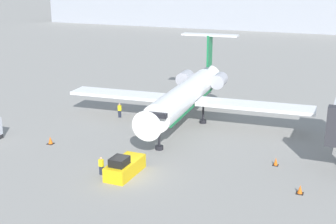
# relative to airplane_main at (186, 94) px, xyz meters

# --- Properties ---
(ground_plane) EXTENTS (600.00, 600.00, 0.00)m
(ground_plane) POSITION_rel_airplane_main_xyz_m (0.84, -16.50, -3.46)
(ground_plane) COLOR gray
(terminal_building) EXTENTS (180.00, 16.80, 14.78)m
(terminal_building) POSITION_rel_airplane_main_xyz_m (0.84, 103.50, 3.95)
(terminal_building) COLOR #9EA3AD
(terminal_building) RESTS_ON ground
(airplane_main) EXTENTS (29.01, 24.33, 9.18)m
(airplane_main) POSITION_rel_airplane_main_xyz_m (0.00, 0.00, 0.00)
(airplane_main) COLOR white
(airplane_main) RESTS_ON ground
(pushback_tug) EXTENTS (1.90, 4.53, 1.95)m
(pushback_tug) POSITION_rel_airplane_main_xyz_m (0.32, -15.92, -2.73)
(pushback_tug) COLOR yellow
(pushback_tug) RESTS_ON ground
(worker_near_tug) EXTENTS (0.40, 0.24, 1.65)m
(worker_near_tug) POSITION_rel_airplane_main_xyz_m (-1.55, -16.72, -2.60)
(worker_near_tug) COLOR #232838
(worker_near_tug) RESTS_ON ground
(worker_by_wing) EXTENTS (0.40, 0.25, 1.77)m
(worker_by_wing) POSITION_rel_airplane_main_xyz_m (-8.28, -1.00, -2.53)
(worker_by_wing) COLOR #232838
(worker_by_wing) RESTS_ON ground
(traffic_cone_left) EXTENTS (0.65, 0.65, 0.78)m
(traffic_cone_left) POSITION_rel_airplane_main_xyz_m (-10.37, -12.05, -3.09)
(traffic_cone_left) COLOR black
(traffic_cone_left) RESTS_ON ground
(traffic_cone_right) EXTENTS (0.51, 0.51, 0.76)m
(traffic_cone_right) POSITION_rel_airplane_main_xyz_m (12.05, -8.74, -3.10)
(traffic_cone_right) COLOR black
(traffic_cone_right) RESTS_ON ground
(traffic_cone_mid) EXTENTS (0.57, 0.57, 0.73)m
(traffic_cone_mid) POSITION_rel_airplane_main_xyz_m (14.89, -13.78, -3.11)
(traffic_cone_mid) COLOR black
(traffic_cone_mid) RESTS_ON ground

